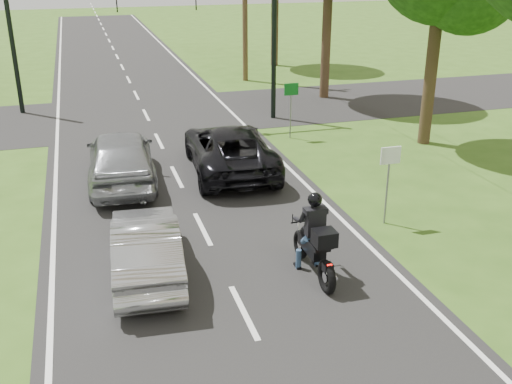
% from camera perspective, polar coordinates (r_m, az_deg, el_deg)
% --- Properties ---
extents(ground, '(140.00, 140.00, 0.00)m').
position_cam_1_polar(ground, '(12.21, -1.17, -11.39)').
color(ground, '#325217').
rests_on(ground, ground).
extents(road, '(8.00, 100.00, 0.01)m').
position_cam_1_polar(road, '(21.10, -8.46, 3.27)').
color(road, black).
rests_on(road, ground).
extents(cross_road, '(60.00, 7.00, 0.01)m').
position_cam_1_polar(cross_road, '(26.82, -10.43, 7.21)').
color(cross_road, black).
rests_on(cross_road, ground).
extents(motorcycle_rider, '(0.65, 2.29, 1.98)m').
position_cam_1_polar(motorcycle_rider, '(13.16, 5.64, -4.94)').
color(motorcycle_rider, black).
rests_on(motorcycle_rider, ground).
extents(dark_suv, '(2.88, 5.59, 1.51)m').
position_cam_1_polar(dark_suv, '(19.39, -2.53, 4.16)').
color(dark_suv, black).
rests_on(dark_suv, road).
extents(silver_sedan, '(1.73, 4.20, 1.35)m').
position_cam_1_polar(silver_sedan, '(13.39, -10.43, -5.13)').
color(silver_sedan, '#9E9FA2').
rests_on(silver_sedan, road).
extents(silver_suv, '(2.28, 5.06, 1.69)m').
position_cam_1_polar(silver_suv, '(18.77, -12.74, 3.29)').
color(silver_suv, '#929599').
rests_on(silver_suv, road).
extents(traffic_signal, '(6.38, 0.44, 6.00)m').
position_cam_1_polar(traffic_signal, '(24.70, -2.52, 16.05)').
color(traffic_signal, black).
rests_on(traffic_signal, ground).
extents(signal_pole_far, '(0.20, 0.20, 6.00)m').
position_cam_1_polar(signal_pole_far, '(28.19, -22.18, 12.92)').
color(signal_pole_far, black).
rests_on(signal_pole_far, ground).
extents(sign_white, '(0.55, 0.07, 2.12)m').
position_cam_1_polar(sign_white, '(15.64, 12.60, 2.38)').
color(sign_white, slate).
rests_on(sign_white, ground).
extents(sign_green, '(0.55, 0.07, 2.12)m').
position_cam_1_polar(sign_green, '(22.73, 3.36, 9.01)').
color(sign_green, slate).
rests_on(sign_green, ground).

